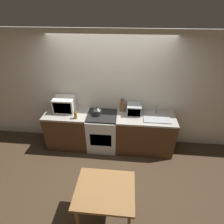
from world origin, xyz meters
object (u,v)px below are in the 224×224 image
object	(u,v)px
stove_range	(103,131)
microwave	(65,104)
toaster_oven	(134,109)
kettle	(97,111)
dining_table	(105,194)
bottle	(75,115)

from	to	relation	value
stove_range	microwave	distance (m)	1.06
stove_range	toaster_oven	size ratio (longest dim) A/B	2.82
stove_range	toaster_oven	bearing A→B (deg)	10.50
toaster_oven	microwave	bearing A→B (deg)	-179.09
kettle	dining_table	bearing A→B (deg)	-77.28
microwave	kettle	bearing A→B (deg)	-7.98
toaster_oven	dining_table	distance (m)	1.91
microwave	toaster_oven	bearing A→B (deg)	0.91
microwave	dining_table	world-z (taller)	microwave
bottle	toaster_oven	xyz separation A→B (m)	(1.23, 0.31, 0.03)
bottle	microwave	bearing A→B (deg)	137.76
stove_range	bottle	bearing A→B (deg)	-161.28
kettle	toaster_oven	xyz separation A→B (m)	(0.79, 0.13, 0.02)
kettle	toaster_oven	size ratio (longest dim) A/B	0.64
microwave	bottle	world-z (taller)	microwave
stove_range	microwave	size ratio (longest dim) A/B	1.99
microwave	dining_table	distance (m)	2.17
toaster_oven	dining_table	size ratio (longest dim) A/B	0.38
bottle	toaster_oven	distance (m)	1.27
bottle	dining_table	distance (m)	1.76
dining_table	bottle	bearing A→B (deg)	118.40
stove_range	toaster_oven	distance (m)	0.90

